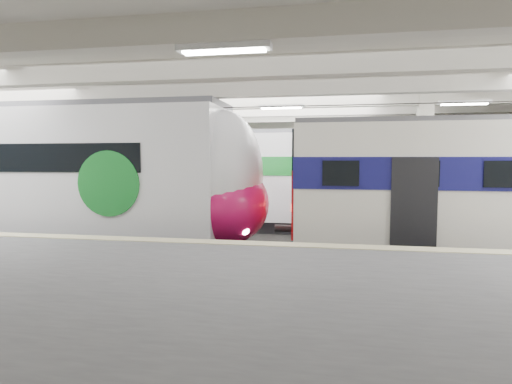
# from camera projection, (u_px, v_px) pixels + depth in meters

# --- Properties ---
(station_hall) EXTENTS (36.00, 24.00, 5.75)m
(station_hall) POSITION_uv_depth(u_px,v_px,m) (264.00, 154.00, 11.43)
(station_hall) COLOR black
(station_hall) RESTS_ON ground
(modern_emu) EXTENTS (15.40, 3.18, 4.89)m
(modern_emu) POSITION_uv_depth(u_px,v_px,m) (64.00, 180.00, 14.47)
(modern_emu) COLOR white
(modern_emu) RESTS_ON ground
(far_train) EXTENTS (13.57, 2.80, 4.35)m
(far_train) POSITION_uv_depth(u_px,v_px,m) (244.00, 178.00, 18.98)
(far_train) COLOR white
(far_train) RESTS_ON ground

